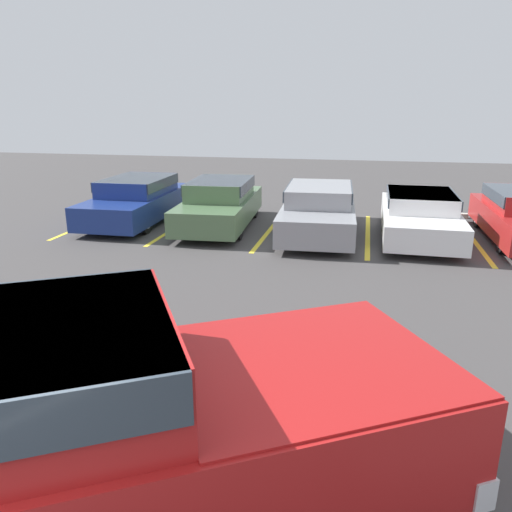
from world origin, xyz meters
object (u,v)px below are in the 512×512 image
at_px(parked_sedan_a, 138,198).
at_px(parked_sedan_c, 319,208).
at_px(parked_sedan_b, 220,202).
at_px(parked_sedan_d, 419,213).
at_px(wheel_stop_curb, 434,215).
at_px(pickup_truck, 70,433).

height_order(parked_sedan_a, parked_sedan_c, parked_sedan_c).
distance_m(parked_sedan_b, parked_sedan_d, 5.32).
bearing_deg(parked_sedan_a, parked_sedan_d, 87.13).
bearing_deg(parked_sedan_a, parked_sedan_b, 85.50).
relative_size(parked_sedan_b, parked_sedan_c, 0.97).
bearing_deg(wheel_stop_curb, parked_sedan_b, -156.60).
relative_size(pickup_truck, wheel_stop_curb, 3.33).
bearing_deg(pickup_truck, parked_sedan_d, 40.86).
height_order(parked_sedan_b, parked_sedan_c, parked_sedan_b).
distance_m(pickup_truck, parked_sedan_d, 10.86).
xyz_separation_m(parked_sedan_b, wheel_stop_curb, (6.05, 2.62, -0.62)).
bearing_deg(parked_sedan_a, wheel_stop_curb, 104.75).
height_order(pickup_truck, parked_sedan_c, pickup_truck).
height_order(parked_sedan_a, wheel_stop_curb, parked_sedan_a).
bearing_deg(pickup_truck, parked_sedan_c, 54.37).
distance_m(parked_sedan_c, parked_sedan_d, 2.56).
bearing_deg(parked_sedan_c, pickup_truck, -8.06).
relative_size(parked_sedan_c, parked_sedan_d, 1.03).
bearing_deg(parked_sedan_c, parked_sedan_b, -97.48).
bearing_deg(parked_sedan_b, pickup_truck, 6.48).
distance_m(parked_sedan_a, parked_sedan_c, 5.33).
bearing_deg(wheel_stop_curb, pickup_truck, -107.88).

